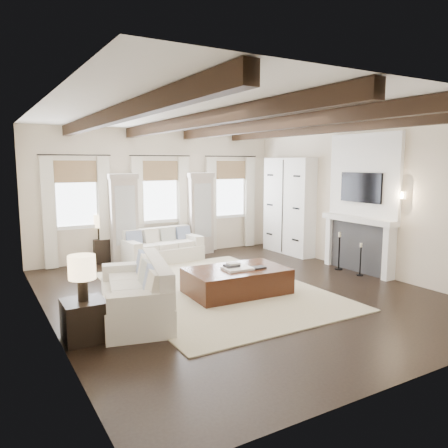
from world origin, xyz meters
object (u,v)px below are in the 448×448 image
sofa_left (139,294)px  side_table_back (101,250)px  ottoman (237,281)px  side_table_front (84,320)px  sofa_back (162,248)px

sofa_left → side_table_back: (0.49, 4.08, -0.08)m
ottoman → side_table_back: side_table_back is taller
sofa_left → ottoman: (1.96, 0.27, -0.13)m
ottoman → side_table_front: bearing=-162.9°
side_table_front → side_table_back: bearing=72.7°
sofa_back → side_table_back: size_ratio=3.38×
ottoman → side_table_back: 4.08m
sofa_back → side_table_front: sofa_back is taller
sofa_back → sofa_left: 3.87m
side_table_front → side_table_back: side_table_back is taller
sofa_left → side_table_back: sofa_left is taller
sofa_back → side_table_front: size_ratio=3.51×
sofa_back → side_table_front: 4.77m
side_table_front → sofa_left: bearing=27.5°
side_table_front → side_table_back: (1.42, 4.57, 0.01)m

